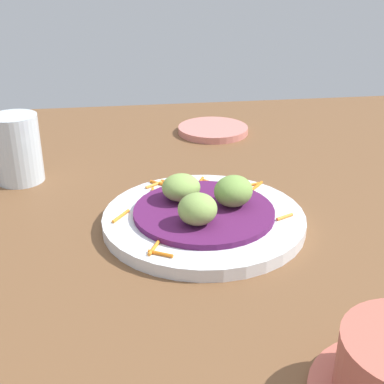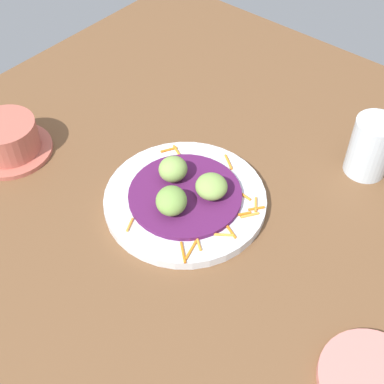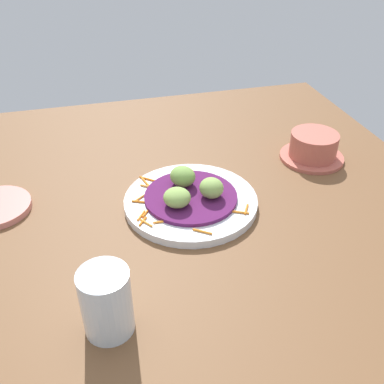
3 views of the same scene
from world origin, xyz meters
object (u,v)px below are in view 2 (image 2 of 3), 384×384
Objects in this scene: guac_scoop_left at (210,186)px; side_plate_small at (372,381)px; guac_scoop_right at (171,201)px; terracotta_bowl at (8,139)px; guac_scoop_center at (173,169)px; main_plate at (185,200)px; water_glass at (371,147)px.

side_plate_small is (-33.37, 10.26, -3.40)cm from guac_scoop_left.
guac_scoop_right is 0.39× the size of side_plate_small.
guac_scoop_center is at bearing -156.86° from terracotta_bowl.
main_plate is 37.22cm from side_plate_small.
guac_scoop_left is 0.36× the size of terracotta_bowl.
terracotta_bowl reaches higher than main_plate.
guac_scoop_right reaches higher than main_plate.
guac_scoop_right reaches higher than side_plate_small.
guac_scoop_right is 0.50× the size of water_glass.
guac_scoop_right is at bearing 99.26° from main_plate.
water_glass reaches higher than terracotta_bowl.
guac_scoop_left is 6.77cm from guac_scoop_center.
terracotta_bowl is 1.39× the size of water_glass.
main_plate is at bearing -80.74° from guac_scoop_right.
side_plate_small is at bearing 173.72° from guac_scoop_right.
guac_scoop_right is (-4.28, 5.24, 0.05)cm from guac_scoop_center.
guac_scoop_center is at bearing 47.45° from water_glass.
water_glass is at bearing -132.55° from guac_scoop_center.
terracotta_bowl is at bearing 18.38° from main_plate.
guac_scoop_right is at bearing 69.26° from guac_scoop_left.
main_plate is at bearing 159.26° from guac_scoop_center.
guac_scoop_center reaches higher than side_plate_small.
guac_scoop_left is (-3.03, -2.47, 3.23)cm from main_plate.
guac_scoop_center is 41.24cm from side_plate_small.
guac_scoop_right is 32.26cm from terracotta_bowl.
guac_scoop_right and terracotta_bowl have the same top height.
guac_scoop_left is 27.27cm from water_glass.
water_glass is (-17.52, -28.99, 0.83)cm from guac_scoop_right.
guac_scoop_right is 33.89cm from water_glass.
main_plate is 31.31cm from water_glass.
main_plate is at bearing 39.26° from guac_scoop_left.
guac_scoop_center is 0.35× the size of side_plate_small.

